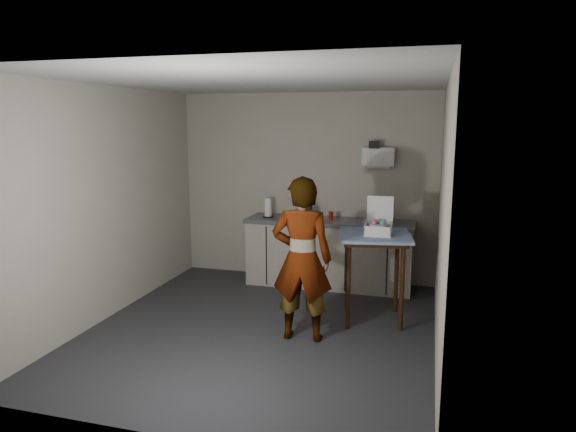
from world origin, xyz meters
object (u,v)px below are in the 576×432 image
(dish_rack, at_px, (376,218))
(bakery_box, at_px, (378,226))
(side_table, at_px, (374,245))
(soda_can, at_px, (331,216))
(soap_bottle, at_px, (309,210))
(dark_bottle, at_px, (304,209))
(kitchen_counter, at_px, (329,255))
(paper_towel, at_px, (268,208))
(standing_man, at_px, (302,259))

(dish_rack, xyz_separation_m, bakery_box, (0.14, -1.11, 0.12))
(side_table, bearing_deg, soda_can, 113.25)
(soap_bottle, height_order, soda_can, soap_bottle)
(dark_bottle, bearing_deg, dish_rack, 1.71)
(soda_can, bearing_deg, dark_bottle, -179.38)
(soda_can, distance_m, bakery_box, 1.31)
(side_table, distance_m, soap_bottle, 1.44)
(dish_rack, bearing_deg, bakery_box, -83.02)
(kitchen_counter, distance_m, dish_rack, 0.82)
(paper_towel, distance_m, dish_rack, 1.48)
(side_table, bearing_deg, bakery_box, -28.39)
(bakery_box, bearing_deg, standing_man, -135.45)
(side_table, bearing_deg, soap_bottle, 123.90)
(soap_bottle, xyz_separation_m, soda_can, (0.29, 0.04, -0.07))
(side_table, xyz_separation_m, soda_can, (-0.70, 1.07, 0.10))
(soap_bottle, height_order, paper_towel, same)
(bakery_box, bearing_deg, soda_can, 123.48)
(soda_can, relative_size, bakery_box, 0.29)
(soda_can, height_order, dish_rack, dish_rack)
(kitchen_counter, xyz_separation_m, dark_bottle, (-0.35, -0.02, 0.62))
(paper_towel, bearing_deg, bakery_box, -33.80)
(paper_towel, bearing_deg, side_table, -34.12)
(soda_can, xyz_separation_m, dark_bottle, (-0.37, -0.00, 0.08))
(dish_rack, distance_m, bakery_box, 1.12)
(standing_man, height_order, paper_towel, standing_man)
(dark_bottle, relative_size, paper_towel, 1.01)
(paper_towel, height_order, bakery_box, bakery_box)
(kitchen_counter, height_order, dish_rack, dish_rack)
(dark_bottle, bearing_deg, soda_can, 0.62)
(dark_bottle, height_order, bakery_box, bakery_box)
(kitchen_counter, bearing_deg, side_table, -56.64)
(kitchen_counter, height_order, soap_bottle, soap_bottle)
(standing_man, height_order, dark_bottle, standing_man)
(standing_man, bearing_deg, dish_rack, -112.07)
(soda_can, height_order, bakery_box, bakery_box)
(standing_man, xyz_separation_m, soap_bottle, (-0.34, 1.74, 0.20))
(soap_bottle, height_order, dark_bottle, dark_bottle)
(kitchen_counter, bearing_deg, soap_bottle, -168.39)
(kitchen_counter, xyz_separation_m, soap_bottle, (-0.27, -0.06, 0.61))
(soda_can, bearing_deg, side_table, -56.98)
(standing_man, distance_m, paper_towel, 2.01)
(standing_man, bearing_deg, bakery_box, -139.86)
(kitchen_counter, distance_m, soap_bottle, 0.67)
(soda_can, height_order, paper_towel, paper_towel)
(standing_man, height_order, soap_bottle, standing_man)
(soap_bottle, bearing_deg, soda_can, 6.94)
(dark_bottle, bearing_deg, side_table, -45.06)
(standing_man, xyz_separation_m, soda_can, (-0.05, 1.77, 0.13))
(standing_man, height_order, bakery_box, standing_man)
(side_table, distance_m, paper_towel, 1.91)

